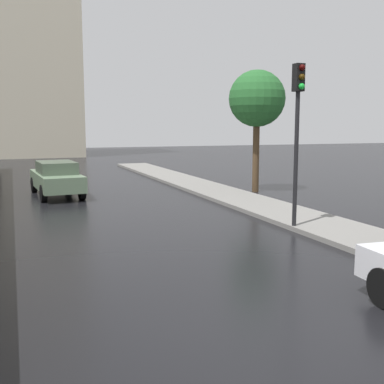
% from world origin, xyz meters
% --- Properties ---
extents(ground, '(120.00, 120.00, 0.00)m').
position_xyz_m(ground, '(0.00, 0.00, 0.00)').
color(ground, black).
extents(car_green_near_kerb, '(1.99, 4.67, 1.47)m').
position_xyz_m(car_green_near_kerb, '(-1.62, 15.60, 0.77)').
color(car_green_near_kerb, slate).
rests_on(car_green_near_kerb, ground).
extents(traffic_light, '(0.26, 0.39, 4.51)m').
position_xyz_m(traffic_light, '(4.11, 6.20, 3.26)').
color(traffic_light, black).
rests_on(traffic_light, sidewalk_strip).
extents(street_tree_near, '(2.51, 2.51, 5.42)m').
position_xyz_m(street_tree_near, '(6.94, 13.79, 4.12)').
color(street_tree_near, '#4C3823').
rests_on(street_tree_near, ground).
extents(distant_tower, '(10.36, 9.41, 30.25)m').
position_xyz_m(distant_tower, '(-2.00, 44.62, 13.02)').
color(distant_tower, beige).
rests_on(distant_tower, ground).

